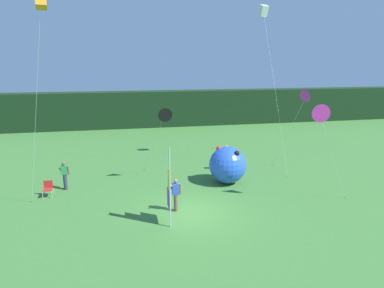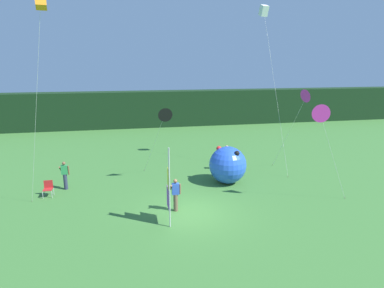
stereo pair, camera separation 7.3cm
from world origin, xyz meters
TOP-DOWN VIEW (x-y plane):
  - ground_plane at (0.00, 0.00)m, footprint 120.00×120.00m
  - distant_treeline at (0.00, 23.56)m, footprint 80.00×2.40m
  - banner_flag at (-1.20, -1.03)m, footprint 0.06×1.03m
  - person_near_banner at (-6.67, 4.49)m, footprint 0.55×0.48m
  - person_mid_field at (3.76, 6.05)m, footprint 0.55×0.48m
  - person_far_left at (-0.69, 0.30)m, footprint 0.55×0.48m
  - inflatable_balloon at (3.09, 3.67)m, footprint 2.32×2.32m
  - folding_chair at (-7.46, 3.60)m, footprint 0.51×0.51m
  - kite_magenta_delta_0 at (8.54, 4.40)m, footprint 1.49×2.55m
  - kite_white_box_1 at (6.60, 7.49)m, footprint 1.02×4.04m
  - kite_black_delta_2 at (-0.66, 4.53)m, footprint 1.68×2.82m
  - kite_magenta_delta_3 at (6.68, -0.14)m, footprint 2.61×0.56m
  - kite_orange_box_4 at (-6.32, 1.12)m, footprint 2.18×2.20m

SIDE VIEW (x-z plane):
  - ground_plane at x=0.00m, z-range 0.00..0.00m
  - folding_chair at x=-7.46m, z-range 0.07..0.96m
  - person_far_left at x=-0.69m, z-range 0.06..1.76m
  - person_near_banner at x=-6.67m, z-range 0.06..1.77m
  - person_mid_field at x=3.76m, z-range 0.06..1.86m
  - inflatable_balloon at x=3.09m, z-range 0.01..2.33m
  - banner_flag at x=-1.20m, z-range -0.08..3.69m
  - distant_treeline at x=0.00m, z-range 0.00..4.11m
  - kite_black_delta_2 at x=-0.66m, z-range 1.93..6.73m
  - kite_magenta_delta_3 at x=6.68m, z-range 2.20..7.53m
  - kite_magenta_delta_0 at x=8.54m, z-range 2.41..8.17m
  - kite_orange_box_4 at x=-6.32m, z-range 4.71..15.04m
  - kite_white_box_1 at x=6.60m, z-range 5.12..16.32m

